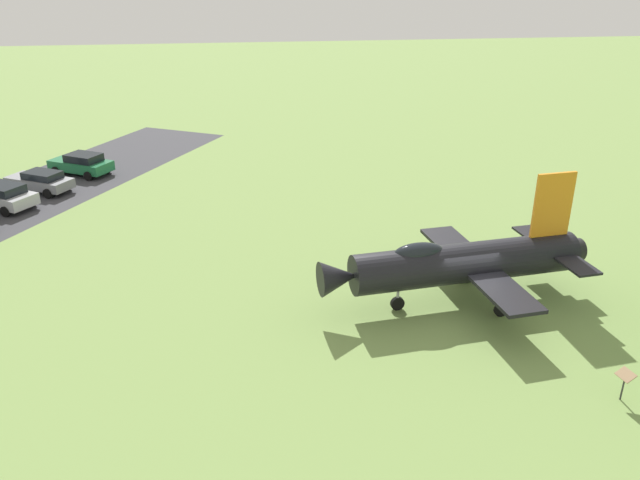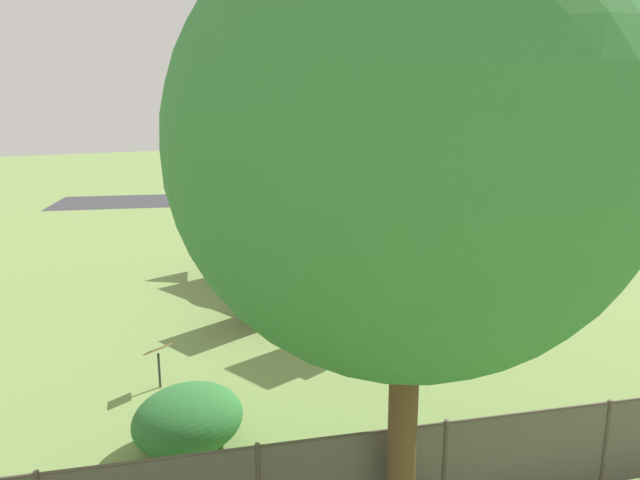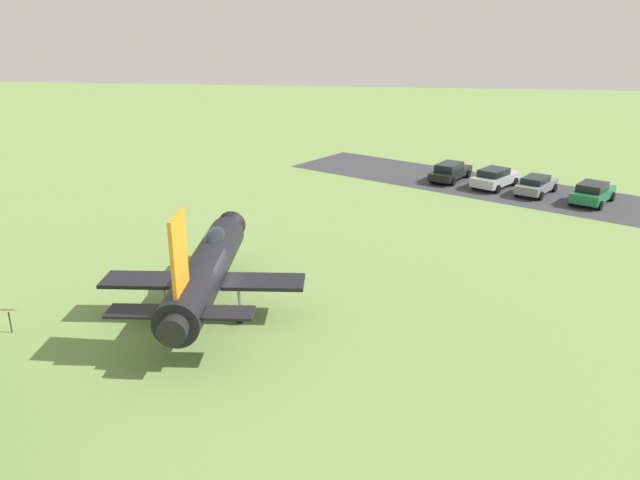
% 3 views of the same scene
% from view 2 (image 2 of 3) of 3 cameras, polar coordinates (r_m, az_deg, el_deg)
% --- Properties ---
extents(ground_plane, '(200.00, 200.00, 0.00)m').
position_cam_2_polar(ground_plane, '(21.03, -1.28, -6.02)').
color(ground_plane, '#75934C').
extents(parking_strip, '(25.18, 36.53, 0.00)m').
position_cam_2_polar(parking_strip, '(48.64, -3.64, 4.41)').
color(parking_strip, '#38383D').
rests_on(parking_strip, ground_plane).
extents(display_jet, '(12.12, 8.63, 5.61)m').
position_cam_2_polar(display_jet, '(20.76, -2.04, -0.71)').
color(display_jet, black).
rests_on(display_jet, ground_plane).
extents(shade_tree, '(6.27, 6.74, 9.36)m').
position_cam_2_polar(shade_tree, '(7.80, 9.41, 9.35)').
color(shade_tree, brown).
rests_on(shade_tree, ground_plane).
extents(perimeter_fence, '(16.37, 30.36, 1.72)m').
position_cam_2_polar(perimeter_fence, '(9.82, 3.58, -23.01)').
color(perimeter_fence, '#4C4238').
rests_on(perimeter_fence, ground_plane).
extents(shrub_near_fence, '(2.03, 2.27, 1.29)m').
position_cam_2_polar(shrub_near_fence, '(12.15, -13.32, -17.37)').
color(shrub_near_fence, '#2D7033').
rests_on(shrub_near_fence, ground_plane).
extents(info_plaque, '(0.50, 0.66, 1.14)m').
position_cam_2_polar(info_plaque, '(14.66, -16.22, -11.26)').
color(info_plaque, '#333333').
rests_on(info_plaque, ground_plane).
extents(parked_car_green, '(4.72, 3.88, 1.50)m').
position_cam_2_polar(parked_car_green, '(49.52, 2.66, 5.46)').
color(parked_car_green, '#1E6B3D').
rests_on(parked_car_green, ground_plane).
extents(parked_car_gray, '(4.66, 3.70, 1.38)m').
position_cam_2_polar(parked_car_gray, '(48.71, -1.83, 5.30)').
color(parked_car_gray, slate).
rests_on(parked_car_gray, ground_plane).
extents(parked_car_silver, '(4.79, 4.08, 1.50)m').
position_cam_2_polar(parked_car_silver, '(48.26, -5.57, 5.25)').
color(parked_car_silver, '#B2B5BA').
rests_on(parked_car_silver, ground_plane).
extents(parked_car_black, '(5.09, 3.69, 1.45)m').
position_cam_2_polar(parked_car_black, '(47.98, -9.99, 5.05)').
color(parked_car_black, black).
rests_on(parked_car_black, ground_plane).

